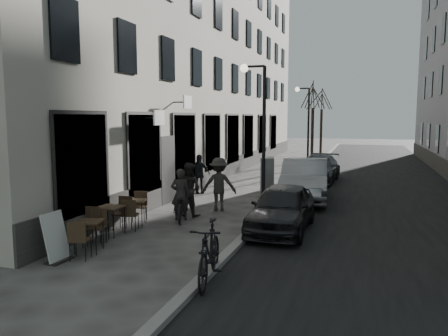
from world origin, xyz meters
The scene contains 22 objects.
ground centered at (0.00, 0.00, 0.00)m, with size 120.00×120.00×0.00m, color #3D3A37.
road centered at (3.85, 16.00, 0.00)m, with size 7.30×60.00×0.00m, color black.
kerb centered at (0.20, 16.00, 0.06)m, with size 0.25×60.00×0.12m, color gray.
building_left centered at (-6.00, 16.50, 8.00)m, with size 4.00×35.00×16.00m, color #A19887.
streetlamp_near centered at (-0.17, 6.00, 3.16)m, with size 0.90×0.28×5.09m.
streetlamp_far centered at (-0.17, 18.00, 3.16)m, with size 0.90×0.28×5.09m.
tree_near centered at (-0.10, 21.00, 4.66)m, with size 2.40×2.40×5.70m.
tree_far centered at (-0.10, 27.00, 4.66)m, with size 2.40×2.40×5.70m.
bistro_set_a centered at (-3.17, 0.57, 0.48)m, with size 0.82×1.62×0.92m.
bistro_set_b centered at (-3.51, 2.06, 0.50)m, with size 0.68×1.66×0.98m.
bistro_set_c centered at (-3.40, 3.25, 0.48)m, with size 0.84×1.64×0.94m.
sign_board centered at (-3.47, -0.27, 0.46)m, with size 0.42×0.68×1.15m.
utility_cabinet centered at (-0.80, 10.25, 0.78)m, with size 0.57×1.04×1.56m, color slate.
bicycle centered at (-2.37, 4.36, 0.51)m, with size 0.68×1.95×1.03m, color black.
cyclist_rider centered at (-2.37, 4.36, 0.84)m, with size 0.61×0.40×1.68m, color black.
pedestrian_near centered at (-2.33, 5.00, 0.91)m, with size 0.88×0.69×1.81m, color black.
pedestrian_mid centered at (-1.63, 6.11, 0.95)m, with size 1.22×0.70×1.90m, color #2C2A27.
pedestrian_far centered at (-3.60, 9.19, 0.85)m, with size 1.00×0.42×1.70m, color black.
car_near centered at (1.00, 4.05, 0.68)m, with size 1.61×4.01×1.36m, color black.
car_mid centered at (1.00, 9.05, 0.82)m, with size 1.74×5.00×1.65m, color gray.
car_far centered at (1.00, 14.36, 0.67)m, with size 1.87×4.61×1.34m, color #393B43.
moped centered at (0.35, -0.41, 0.62)m, with size 0.59×2.08×1.25m, color black.
Camera 1 is at (3.25, -8.42, 3.34)m, focal length 35.00 mm.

